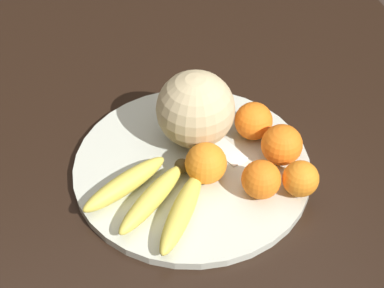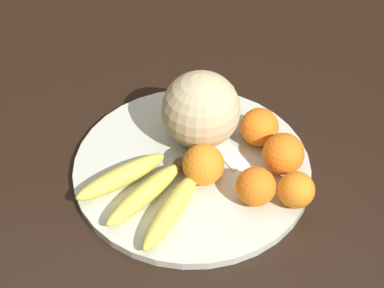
{
  "view_description": "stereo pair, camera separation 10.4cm",
  "coord_description": "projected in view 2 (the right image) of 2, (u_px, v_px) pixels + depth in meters",
  "views": [
    {
      "loc": [
        -0.76,
        0.17,
        1.51
      ],
      "look_at": [
        -0.04,
        -0.02,
        0.78
      ],
      "focal_mm": 60.0,
      "sensor_mm": 36.0,
      "label": 1
    },
    {
      "loc": [
        -0.78,
        0.07,
        1.51
      ],
      "look_at": [
        -0.04,
        -0.02,
        0.78
      ],
      "focal_mm": 60.0,
      "sensor_mm": 36.0,
      "label": 2
    }
  ],
  "objects": [
    {
      "name": "kitchen_table",
      "position": [
        177.0,
        183.0,
        1.17
      ],
      "size": [
        1.59,
        1.15,
        0.71
      ],
      "color": "black",
      "rests_on": "ground_plane"
    },
    {
      "name": "fruit_bowl",
      "position": [
        192.0,
        168.0,
        1.09
      ],
      "size": [
        0.4,
        0.4,
        0.01
      ],
      "color": "beige",
      "rests_on": "kitchen_table"
    },
    {
      "name": "melon",
      "position": [
        201.0,
        110.0,
        1.08
      ],
      "size": [
        0.13,
        0.13,
        0.13
      ],
      "color": "#C6B284",
      "rests_on": "fruit_bowl"
    },
    {
      "name": "banana_bunch",
      "position": [
        146.0,
        193.0,
        1.01
      ],
      "size": [
        0.21,
        0.22,
        0.03
      ],
      "rotation": [
        0.0,
        0.0,
        8.59
      ],
      "color": "#473819",
      "rests_on": "fruit_bowl"
    },
    {
      "name": "orange_front_left",
      "position": [
        259.0,
        126.0,
        1.1
      ],
      "size": [
        0.07,
        0.07,
        0.07
      ],
      "color": "orange",
      "rests_on": "fruit_bowl"
    },
    {
      "name": "orange_front_right",
      "position": [
        296.0,
        190.0,
        1.0
      ],
      "size": [
        0.06,
        0.06,
        0.06
      ],
      "color": "orange",
      "rests_on": "fruit_bowl"
    },
    {
      "name": "orange_mid_center",
      "position": [
        256.0,
        187.0,
        1.0
      ],
      "size": [
        0.06,
        0.06,
        0.06
      ],
      "color": "orange",
      "rests_on": "fruit_bowl"
    },
    {
      "name": "orange_back_left",
      "position": [
        283.0,
        154.0,
        1.05
      ],
      "size": [
        0.07,
        0.07,
        0.07
      ],
      "color": "orange",
      "rests_on": "fruit_bowl"
    },
    {
      "name": "orange_back_right",
      "position": [
        203.0,
        165.0,
        1.03
      ],
      "size": [
        0.07,
        0.07,
        0.07
      ],
      "color": "orange",
      "rests_on": "fruit_bowl"
    },
    {
      "name": "produce_tag",
      "position": [
        227.0,
        151.0,
        1.1
      ],
      "size": [
        0.1,
        0.07,
        0.0
      ],
      "rotation": [
        0.0,
        0.0,
        0.41
      ],
      "color": "white",
      "rests_on": "fruit_bowl"
    }
  ]
}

